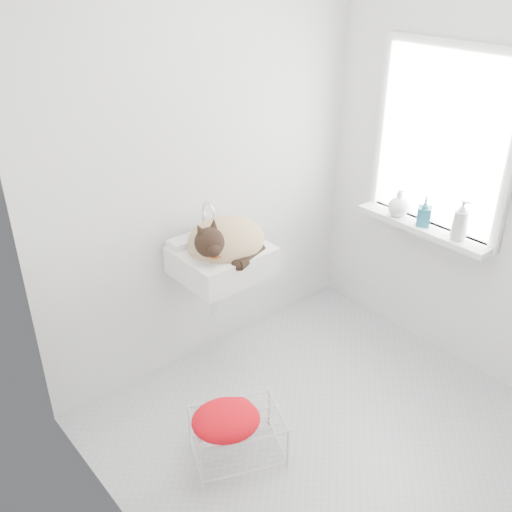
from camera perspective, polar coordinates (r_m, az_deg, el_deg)
floor at (r=3.33m, az=6.45°, el=-16.40°), size 2.20×2.00×0.02m
back_wall at (r=3.31m, az=-4.98°, el=9.11°), size 2.20×0.02×2.50m
right_wall at (r=3.45m, az=20.59°, el=8.24°), size 0.02×2.00×2.50m
left_wall at (r=2.03m, az=-13.88°, el=-5.15°), size 0.02×2.00×2.50m
window_glass at (r=3.51m, az=17.95°, el=10.71°), size 0.01×0.80×1.00m
window_frame at (r=3.49m, az=17.81°, el=10.67°), size 0.04×0.90×1.10m
windowsill at (r=3.63m, az=16.08°, el=2.71°), size 0.16×0.88×0.04m
sink at (r=3.22m, az=-3.43°, el=0.82°), size 0.50×0.43×0.20m
faucet at (r=3.29m, az=-5.39°, el=4.10°), size 0.18×0.13×0.18m
cat at (r=3.19m, az=-3.09°, el=1.42°), size 0.47×0.38×0.30m
wire_rack at (r=3.07m, az=-1.85°, el=-17.12°), size 0.52×0.45×0.26m
towel at (r=2.91m, az=-2.96°, el=-16.43°), size 0.41×0.37×0.14m
bottle_a at (r=3.50m, az=19.21°, el=1.60°), size 0.10×0.10×0.20m
bottle_b at (r=3.61m, az=16.08°, el=2.93°), size 0.11×0.11×0.17m
bottle_c at (r=3.71m, az=13.75°, el=3.92°), size 0.15×0.15×0.17m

